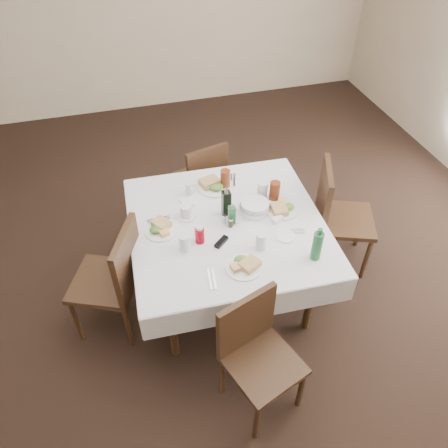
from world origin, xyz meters
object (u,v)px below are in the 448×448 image
object	(u,v)px
bread_basket	(255,207)
water_w	(185,243)
chair_north	(203,177)
water_e	(262,190)
coffee_mug	(186,212)
oil_cruet_dark	(226,202)
ketchup_bottle	(200,235)
oil_cruet_green	(232,214)
chair_west	(116,275)
green_bottle	(317,245)
dining_table	(227,230)
chair_east	(335,212)
water_s	(261,241)
water_n	(190,189)
chair_south	(255,348)

from	to	relation	value
bread_basket	water_w	bearing A→B (deg)	-156.25
chair_north	water_e	world-z (taller)	water_e
coffee_mug	oil_cruet_dark	bearing A→B (deg)	-9.36
chair_north	ketchup_bottle	distance (m)	1.19
chair_north	oil_cruet_green	size ratio (longest dim) A/B	4.36
oil_cruet_green	chair_north	bearing A→B (deg)	89.67
water_w	ketchup_bottle	distance (m)	0.13
chair_west	green_bottle	size ratio (longest dim) A/B	3.68
dining_table	bread_basket	xyz separation A→B (m)	(0.24, 0.08, 0.11)
chair_north	coffee_mug	world-z (taller)	coffee_mug
chair_east	water_s	world-z (taller)	chair_east
dining_table	water_e	xyz separation A→B (m)	(0.35, 0.21, 0.15)
chair_west	ketchup_bottle	world-z (taller)	chair_west
water_w	oil_cruet_dark	world-z (taller)	oil_cruet_dark
water_w	water_n	bearing A→B (deg)	74.36
coffee_mug	green_bottle	size ratio (longest dim) A/B	0.54
chair_north	chair_south	distance (m)	1.89
coffee_mug	green_bottle	xyz separation A→B (m)	(0.76, -0.66, 0.07)
chair_west	water_n	bearing A→B (deg)	37.29
chair_north	green_bottle	xyz separation A→B (m)	(0.44, -1.47, 0.39)
coffee_mug	chair_north	bearing A→B (deg)	68.89
chair_south	coffee_mug	xyz separation A→B (m)	(-0.20, 1.07, 0.29)
chair_east	green_bottle	bearing A→B (deg)	-129.26
chair_south	water_w	size ratio (longest dim) A/B	6.89
coffee_mug	water_n	bearing A→B (deg)	72.10
green_bottle	bread_basket	bearing A→B (deg)	112.50
chair_north	water_n	xyz separation A→B (m)	(-0.23, -0.56, 0.33)
chair_south	water_w	bearing A→B (deg)	111.24
water_s	ketchup_bottle	size ratio (longest dim) A/B	0.94
water_n	green_bottle	distance (m)	1.13
chair_south	green_bottle	distance (m)	0.79
bread_basket	water_s	bearing A→B (deg)	-102.81
bread_basket	green_bottle	size ratio (longest dim) A/B	0.90
chair_north	coffee_mug	xyz separation A→B (m)	(-0.31, -0.81, 0.32)
ketchup_bottle	water_w	bearing A→B (deg)	-157.06
water_e	coffee_mug	bearing A→B (deg)	-174.88
water_s	water_w	size ratio (longest dim) A/B	1.02
water_n	ketchup_bottle	size ratio (longest dim) A/B	0.80
chair_west	coffee_mug	world-z (taller)	chair_west
water_e	chair_north	bearing A→B (deg)	112.26
chair_north	ketchup_bottle	world-z (taller)	ketchup_bottle
chair_north	ketchup_bottle	xyz separation A→B (m)	(-0.28, -1.11, 0.34)
water_s	green_bottle	distance (m)	0.38
chair_west	chair_north	bearing A→B (deg)	49.88
bread_basket	oil_cruet_green	xyz separation A→B (m)	(-0.21, -0.09, 0.05)
dining_table	coffee_mug	world-z (taller)	coffee_mug
ketchup_bottle	bread_basket	bearing A→B (deg)	23.95
chair_north	oil_cruet_green	world-z (taller)	oil_cruet_green
water_e	bread_basket	world-z (taller)	water_e
chair_north	green_bottle	distance (m)	1.58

